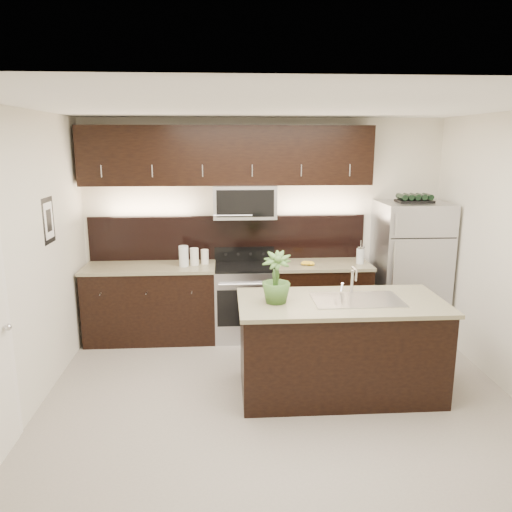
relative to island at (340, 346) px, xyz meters
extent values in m
plane|color=gray|center=(-0.60, -0.20, -0.47)|extent=(4.50, 4.50, 0.00)
cube|color=beige|center=(-0.60, 1.80, 0.88)|extent=(4.50, 0.02, 2.70)
cube|color=beige|center=(-0.60, -2.20, 0.88)|extent=(4.50, 0.02, 2.70)
cube|color=beige|center=(-2.85, -0.20, 0.88)|extent=(0.02, 4.00, 2.70)
cube|color=white|center=(-0.60, -0.20, 2.23)|extent=(4.50, 4.00, 0.02)
sphere|color=silver|center=(-2.80, -0.68, 0.53)|extent=(0.06, 0.06, 0.06)
cube|color=black|center=(-2.84, 0.55, 1.18)|extent=(0.01, 0.32, 0.46)
cube|color=white|center=(-2.83, 0.55, 1.18)|extent=(0.00, 0.24, 0.36)
cube|color=black|center=(-2.01, 1.49, -0.02)|extent=(1.57, 0.62, 0.90)
cube|color=black|center=(0.11, 1.49, -0.02)|extent=(1.16, 0.62, 0.90)
cube|color=#B2B2B7|center=(-0.85, 1.49, -0.02)|extent=(0.76, 0.62, 0.90)
cube|color=black|center=(-0.85, 1.49, 0.44)|extent=(0.76, 0.60, 0.03)
cube|color=tan|center=(-2.01, 1.49, 0.45)|extent=(1.59, 0.65, 0.04)
cube|color=tan|center=(0.11, 1.49, 0.45)|extent=(1.18, 0.65, 0.04)
cube|color=black|center=(-1.05, 1.79, 0.75)|extent=(3.49, 0.02, 0.56)
cube|color=#B2B2B7|center=(-0.85, 1.60, 1.23)|extent=(0.76, 0.40, 0.40)
cube|color=black|center=(-1.05, 1.64, 1.78)|extent=(3.49, 0.33, 0.70)
cube|color=black|center=(0.00, 0.00, -0.02)|extent=(1.90, 0.90, 0.90)
cube|color=tan|center=(0.00, 0.00, 0.45)|extent=(1.96, 0.96, 0.04)
cube|color=silver|center=(0.15, 0.00, 0.47)|extent=(0.84, 0.50, 0.01)
cylinder|color=silver|center=(0.15, 0.21, 0.59)|extent=(0.03, 0.03, 0.24)
cylinder|color=silver|center=(0.15, 0.14, 0.74)|extent=(0.02, 0.14, 0.02)
cylinder|color=silver|center=(0.15, 0.07, 0.69)|extent=(0.02, 0.02, 0.10)
cube|color=#B2B2B7|center=(1.20, 1.43, 0.38)|extent=(0.82, 0.74, 1.69)
cube|color=black|center=(1.20, 1.43, 1.24)|extent=(0.42, 0.26, 0.03)
cylinder|color=black|center=(1.04, 1.43, 1.29)|extent=(0.07, 0.24, 0.07)
cylinder|color=black|center=(1.12, 1.43, 1.29)|extent=(0.07, 0.24, 0.07)
cylinder|color=black|center=(1.20, 1.43, 1.29)|extent=(0.07, 0.24, 0.07)
cylinder|color=black|center=(1.28, 1.43, 1.29)|extent=(0.07, 0.24, 0.07)
cylinder|color=black|center=(1.36, 1.43, 1.29)|extent=(0.07, 0.24, 0.07)
imported|color=#395F26|center=(-0.63, -0.02, 0.71)|extent=(0.32, 0.32, 0.48)
cylinder|color=silver|center=(-1.60, 1.44, 0.59)|extent=(0.12, 0.12, 0.25)
cylinder|color=silver|center=(-1.47, 1.49, 0.57)|extent=(0.10, 0.10, 0.21)
cylinder|color=silver|center=(-1.35, 1.55, 0.56)|extent=(0.09, 0.09, 0.18)
cylinder|color=silver|center=(0.57, 1.44, 0.56)|extent=(0.10, 0.10, 0.19)
cylinder|color=silver|center=(0.57, 1.44, 0.67)|extent=(0.10, 0.10, 0.02)
cylinder|color=silver|center=(0.57, 1.44, 0.72)|extent=(0.01, 0.01, 0.08)
ellipsoid|color=yellow|center=(-0.13, 1.41, 0.49)|extent=(0.20, 0.17, 0.05)
camera|label=1|loc=(-1.10, -4.46, 1.94)|focal=35.00mm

